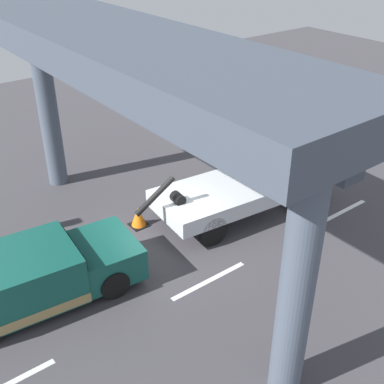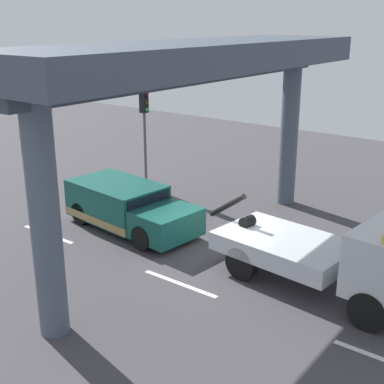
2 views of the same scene
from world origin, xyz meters
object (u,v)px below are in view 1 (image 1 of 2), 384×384
traffic_light_far (236,80)px  traffic_cone_orange (138,217)px  tow_truck_white (260,176)px  towed_van_green (33,278)px

traffic_light_far → traffic_cone_orange: traffic_light_far is taller
tow_truck_white → traffic_light_far: bearing=59.0°
towed_van_green → traffic_light_far: size_ratio=1.26×
tow_truck_white → traffic_cone_orange: size_ratio=10.67×
towed_van_green → traffic_cone_orange: 4.40m
tow_truck_white → towed_van_green: tow_truck_white is taller
tow_truck_white → traffic_light_far: size_ratio=1.72×
traffic_cone_orange → tow_truck_white: bearing=-20.2°
towed_van_green → tow_truck_white: bearing=-0.6°
towed_van_green → traffic_cone_orange: (4.14, 1.42, -0.45)m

